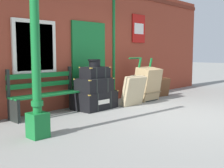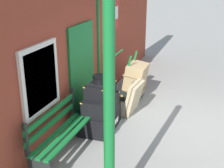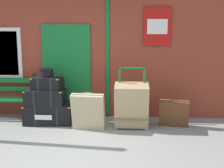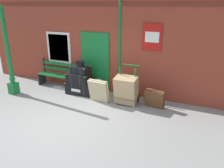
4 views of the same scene
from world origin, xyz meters
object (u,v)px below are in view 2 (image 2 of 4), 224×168
at_px(steamer_trunk_middle, 101,104).
at_px(porters_trolley, 128,87).
at_px(lamp_post, 109,141).
at_px(round_hatbox, 100,79).
at_px(suitcase_charcoal, 139,76).
at_px(suitcase_beige, 133,98).
at_px(platform_bench, 60,134).
at_px(steamer_trunk_base, 100,119).
at_px(steamer_trunk_top, 100,90).
at_px(large_brown_trunk, 135,81).

height_order(steamer_trunk_middle, porters_trolley, porters_trolley).
distance_m(lamp_post, round_hatbox, 2.39).
bearing_deg(suitcase_charcoal, suitcase_beige, -168.41).
bearing_deg(round_hatbox, porters_trolley, -1.40).
bearing_deg(lamp_post, platform_bench, 52.33).
relative_size(platform_bench, porters_trolley, 1.34).
relative_size(lamp_post, suitcase_beige, 3.86).
distance_m(steamer_trunk_base, round_hatbox, 0.89).
xyz_separation_m(steamer_trunk_base, suitcase_charcoal, (2.66, -0.09, 0.07)).
height_order(steamer_trunk_base, porters_trolley, porters_trolley).
bearing_deg(porters_trolley, steamer_trunk_top, 178.58).
bearing_deg(large_brown_trunk, suitcase_beige, -166.32).
distance_m(round_hatbox, porters_trolley, 1.98).
xyz_separation_m(steamer_trunk_top, suitcase_beige, (0.92, -0.43, -0.49)).
distance_m(platform_bench, steamer_trunk_top, 1.30).
xyz_separation_m(steamer_trunk_base, suitcase_beige, (0.92, -0.45, 0.17)).
bearing_deg(porters_trolley, steamer_trunk_middle, 179.53).
bearing_deg(steamer_trunk_top, suitcase_beige, -25.03).
bearing_deg(platform_bench, lamp_post, -127.67).
relative_size(large_brown_trunk, suitcase_beige, 1.21).
bearing_deg(round_hatbox, suitcase_charcoal, -1.55).
height_order(platform_bench, steamer_trunk_middle, platform_bench).
bearing_deg(steamer_trunk_base, steamer_trunk_top, -95.91).
xyz_separation_m(lamp_post, suitcase_beige, (3.10, 0.58, -0.76)).
height_order(large_brown_trunk, suitcase_charcoal, large_brown_trunk).
xyz_separation_m(steamer_trunk_middle, porters_trolley, (1.84, -0.02, -0.31)).
bearing_deg(steamer_trunk_top, porters_trolley, -1.42).
relative_size(steamer_trunk_top, suitcase_charcoal, 1.00).
bearing_deg(large_brown_trunk, steamer_trunk_middle, 174.07).
xyz_separation_m(round_hatbox, suitcase_beige, (0.93, -0.43, -0.72)).
relative_size(lamp_post, platform_bench, 1.87).
height_order(steamer_trunk_top, porters_trolley, porters_trolley).
height_order(steamer_trunk_middle, large_brown_trunk, large_brown_trunk).
distance_m(steamer_trunk_middle, suitcase_charcoal, 2.73).
xyz_separation_m(platform_bench, porters_trolley, (2.98, -0.31, -0.17)).
distance_m(steamer_trunk_middle, steamer_trunk_top, 0.30).
relative_size(steamer_trunk_base, steamer_trunk_top, 1.65).
relative_size(lamp_post, steamer_trunk_top, 4.71).
height_order(steamer_trunk_top, large_brown_trunk, steamer_trunk_top).
height_order(platform_bench, large_brown_trunk, platform_bench).
distance_m(platform_bench, round_hatbox, 1.38).
relative_size(lamp_post, steamer_trunk_base, 2.85).
relative_size(lamp_post, porters_trolley, 2.50).
relative_size(platform_bench, suitcase_charcoal, 2.52).
bearing_deg(platform_bench, large_brown_trunk, -9.28).
relative_size(lamp_post, suitcase_charcoal, 4.71).
bearing_deg(round_hatbox, steamer_trunk_base, 51.89).
height_order(porters_trolley, suitcase_beige, porters_trolley).
bearing_deg(platform_bench, porters_trolley, -5.96).
distance_m(porters_trolley, large_brown_trunk, 0.26).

